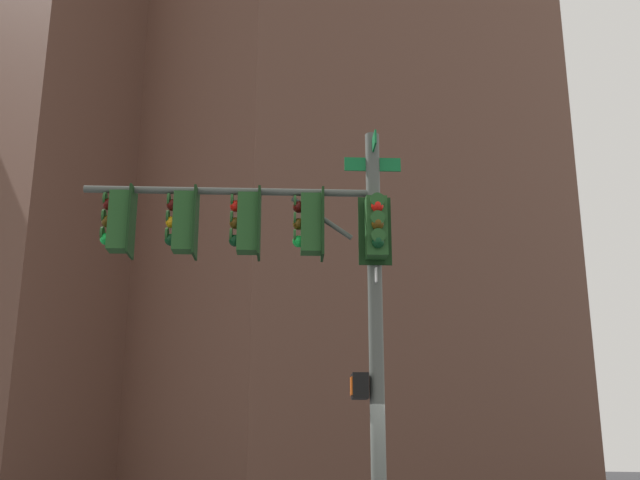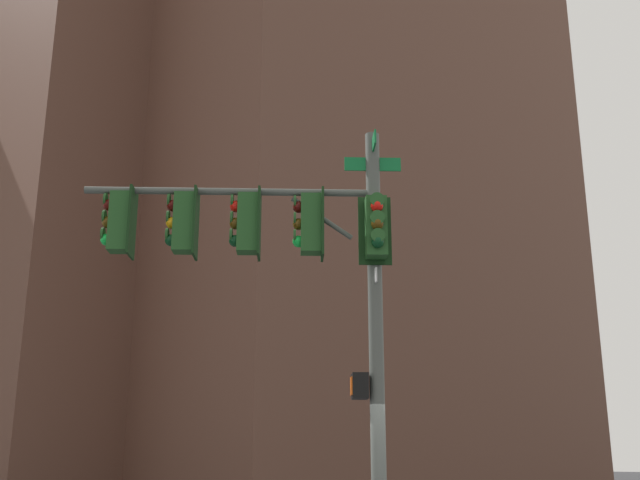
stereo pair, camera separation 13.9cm
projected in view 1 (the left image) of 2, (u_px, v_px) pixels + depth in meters
The scene contains 3 objects.
signal_pole_assembly at pixel (288, 258), 12.61m from camera, with size 4.04×3.77×7.07m.
building_brick_nearside at pixel (357, 180), 47.34m from camera, with size 27.86×14.57×36.40m, color brown.
building_brick_midblock at pixel (121, 90), 48.73m from camera, with size 16.62×16.00×48.30m, color brown.
Camera 1 is at (-9.01, -7.76, 1.67)m, focal length 43.29 mm.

